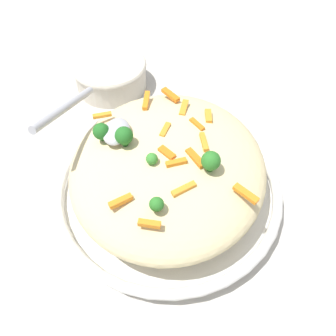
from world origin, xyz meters
name	(u,v)px	position (x,y,z in m)	size (l,w,h in m)	color
ground_plane	(168,194)	(0.00, 0.00, 0.00)	(2.40, 2.40, 0.00)	beige
serving_bowl	(168,187)	(0.00, 0.00, 0.02)	(0.38, 0.38, 0.04)	white
pasta_mound	(168,166)	(0.00, 0.00, 0.08)	(0.33, 0.30, 0.09)	beige
carrot_piece_0	(195,158)	(-0.01, -0.04, 0.12)	(0.04, 0.01, 0.01)	orange
carrot_piece_1	(184,189)	(-0.07, -0.03, 0.12)	(0.04, 0.01, 0.01)	orange
carrot_piece_2	(176,163)	(-0.03, -0.02, 0.12)	(0.03, 0.01, 0.01)	orange
carrot_piece_3	(246,194)	(-0.06, -0.11, 0.12)	(0.04, 0.01, 0.01)	orange
carrot_piece_4	(165,130)	(0.04, 0.01, 0.12)	(0.03, 0.01, 0.01)	orange
carrot_piece_5	(204,142)	(0.02, -0.05, 0.12)	(0.03, 0.01, 0.01)	orange
carrot_piece_6	(208,116)	(0.08, -0.05, 0.12)	(0.03, 0.01, 0.01)	orange
carrot_piece_7	(149,224)	(-0.12, 0.01, 0.12)	(0.03, 0.01, 0.01)	orange
carrot_piece_8	(169,153)	(-0.01, 0.00, 0.12)	(0.03, 0.01, 0.01)	orange
carrot_piece_9	(197,125)	(0.06, -0.04, 0.12)	(0.03, 0.01, 0.01)	orange
carrot_piece_10	(146,100)	(0.10, 0.05, 0.12)	(0.04, 0.01, 0.01)	orange
carrot_piece_11	(184,108)	(0.09, -0.01, 0.12)	(0.04, 0.01, 0.01)	orange
carrot_piece_12	(102,115)	(0.06, 0.12, 0.12)	(0.03, 0.01, 0.01)	orange
carrot_piece_13	(121,201)	(-0.10, 0.05, 0.12)	(0.03, 0.01, 0.01)	orange
carrot_piece_14	(170,95)	(0.12, 0.01, 0.12)	(0.04, 0.01, 0.01)	orange
broccoli_floret_0	(152,159)	(-0.03, 0.02, 0.13)	(0.02, 0.02, 0.02)	#377928
broccoli_floret_1	(211,161)	(-0.03, -0.06, 0.14)	(0.03, 0.03, 0.03)	#296820
broccoli_floret_2	(101,131)	(0.01, 0.10, 0.13)	(0.03, 0.03, 0.03)	#205B1C
broccoli_floret_3	(124,135)	(0.00, 0.06, 0.14)	(0.03, 0.03, 0.03)	#205B1C
broccoli_floret_4	(160,205)	(-0.10, 0.00, 0.13)	(0.02, 0.02, 0.02)	#296820
serving_spoon	(98,123)	(0.02, 0.11, 0.14)	(0.16, 0.11, 0.07)	#B7B7BC
companion_bowl	(111,73)	(0.27, 0.17, 0.04)	(0.16, 0.16, 0.06)	beige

